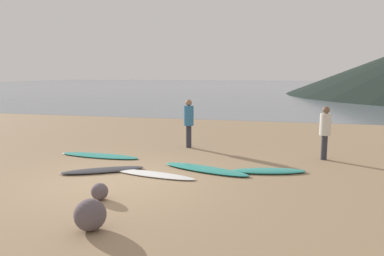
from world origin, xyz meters
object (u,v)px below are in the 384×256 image
surfboard_4 (268,171)px  beach_rock_far (100,192)px  beach_rock_near (90,215)px  surfboard_1 (103,170)px  surfboard_2 (153,174)px  person_0 (189,119)px  surfboard_0 (100,156)px  surfboard_3 (205,169)px  person_1 (325,128)px

surfboard_4 → beach_rock_far: size_ratio=5.59×
beach_rock_near → surfboard_1: bearing=114.3°
surfboard_2 → surfboard_4: bearing=29.4°
person_0 → surfboard_0: bearing=136.5°
surfboard_4 → person_0: (-2.78, 2.62, 0.92)m
surfboard_2 → beach_rock_far: bearing=-92.3°
surfboard_4 → beach_rock_near: (-2.64, -4.27, 0.22)m
surfboard_2 → surfboard_0: bearing=155.6°
surfboard_1 → surfboard_3: (2.54, 0.74, 0.00)m
surfboard_0 → surfboard_4: size_ratio=1.35×
surfboard_0 → person_0: size_ratio=1.57×
person_1 → beach_rock_far: 6.73m
surfboard_0 → person_0: 3.18m
surfboard_1 → surfboard_3: 2.64m
person_1 → person_0: bearing=136.0°
surfboard_1 → surfboard_4: size_ratio=1.10×
surfboard_0 → surfboard_4: bearing=-3.2°
surfboard_2 → surfboard_3: (1.16, 0.76, 0.01)m
beach_rock_far → beach_rock_near: bearing=-67.8°
surfboard_2 → surfboard_1: bearing=-170.6°
surfboard_2 → person_1: size_ratio=1.46×
surfboard_1 → beach_rock_near: size_ratio=4.03×
surfboard_0 → surfboard_4: (5.07, -0.61, 0.01)m
surfboard_0 → person_1: person_1 is taller
surfboard_1 → person_0: person_0 is taller
surfboard_2 → surfboard_3: bearing=43.2°
surfboard_3 → person_0: 3.20m
surfboard_0 → beach_rock_far: (1.87, -3.52, 0.14)m
beach_rock_near → beach_rock_far: beach_rock_near is taller
person_0 → beach_rock_near: 6.92m
surfboard_3 → person_0: (-1.18, 2.83, 0.92)m
surfboard_0 → person_0: bearing=44.9°
surfboard_1 → beach_rock_near: (1.50, -3.32, 0.22)m
surfboard_1 → surfboard_4: surfboard_4 is taller
surfboard_1 → beach_rock_near: beach_rock_near is taller
person_0 → beach_rock_far: person_0 is taller
surfboard_2 → person_1: 5.20m
surfboard_0 → surfboard_3: surfboard_3 is taller
surfboard_2 → surfboard_3: surfboard_3 is taller
person_1 → beach_rock_near: size_ratio=3.00×
beach_rock_near → surfboard_4: bearing=58.2°
surfboard_0 → surfboard_1: 1.81m
surfboard_3 → person_1: (3.11, 2.06, 0.88)m
surfboard_3 → beach_rock_far: 3.13m
person_1 → beach_rock_near: 7.42m
surfboard_1 → person_1: bearing=-4.8°
beach_rock_far → surfboard_2: bearing=77.5°
surfboard_0 → surfboard_3: bearing=-9.7°
beach_rock_far → surfboard_0: bearing=117.9°
surfboard_1 → beach_rock_far: beach_rock_far is taller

